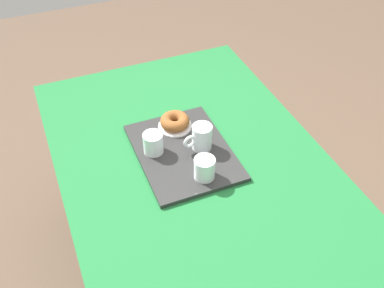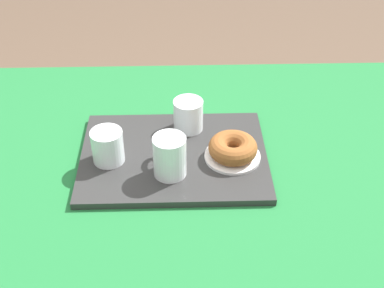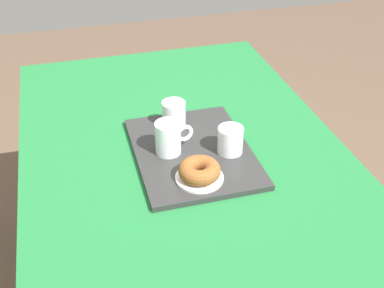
{
  "view_description": "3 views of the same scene",
  "coord_description": "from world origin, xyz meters",
  "views": [
    {
      "loc": [
        -1.08,
        0.45,
        1.87
      ],
      "look_at": [
        0.06,
        -0.02,
        0.76
      ],
      "focal_mm": 42.34,
      "sensor_mm": 36.0,
      "label": 1
    },
    {
      "loc": [
        0.07,
        -0.95,
        1.51
      ],
      "look_at": [
        0.09,
        0.02,
        0.77
      ],
      "focal_mm": 49.36,
      "sensor_mm": 36.0,
      "label": 2
    },
    {
      "loc": [
        1.2,
        -0.3,
        1.57
      ],
      "look_at": [
        0.04,
        0.02,
        0.75
      ],
      "focal_mm": 46.63,
      "sensor_mm": 36.0,
      "label": 3
    }
  ],
  "objects": [
    {
      "name": "water_glass_near",
      "position": [
        0.09,
        0.12,
        0.78
      ],
      "size": [
        0.07,
        0.07,
        0.08
      ],
      "color": "white",
      "rests_on": "serving_tray"
    },
    {
      "name": "donut_plate_left",
      "position": [
        0.19,
        0.0,
        0.75
      ],
      "size": [
        0.13,
        0.13,
        0.01
      ],
      "primitive_type": "cylinder",
      "color": "white",
      "rests_on": "serving_tray"
    },
    {
      "name": "water_glass_far",
      "position": [
        -0.1,
        0.0,
        0.78
      ],
      "size": [
        0.07,
        0.07,
        0.08
      ],
      "color": "white",
      "rests_on": "serving_tray"
    },
    {
      "name": "ground_plane",
      "position": [
        0.0,
        0.0,
        0.0
      ],
      "size": [
        6.0,
        6.0,
        0.0
      ],
      "primitive_type": "plane",
      "color": "brown"
    },
    {
      "name": "dining_table",
      "position": [
        0.0,
        0.0,
        0.64
      ],
      "size": [
        1.41,
        0.95,
        0.73
      ],
      "color": "#1E6B33",
      "rests_on": "ground"
    },
    {
      "name": "sugar_donut_left",
      "position": [
        0.19,
        0.0,
        0.77
      ],
      "size": [
        0.11,
        0.11,
        0.04
      ],
      "primitive_type": "torus",
      "color": "brown",
      "rests_on": "donut_plate_left"
    },
    {
      "name": "serving_tray",
      "position": [
        0.05,
        0.02,
        0.73
      ],
      "size": [
        0.44,
        0.33,
        0.02
      ],
      "primitive_type": "cube",
      "color": "#2D2D2D",
      "rests_on": "dining_table"
    },
    {
      "name": "tea_mug_left",
      "position": [
        0.04,
        -0.05,
        0.79
      ],
      "size": [
        0.07,
        0.11,
        0.1
      ],
      "color": "white",
      "rests_on": "serving_tray"
    }
  ]
}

